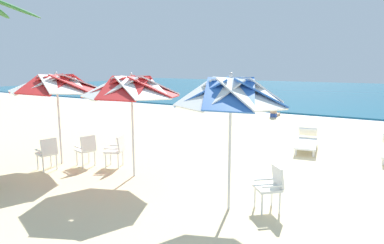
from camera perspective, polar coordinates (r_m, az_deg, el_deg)
The scene contains 12 objects.
ground_plane at distance 9.40m, azimuth 19.74°, elevation -7.94°, with size 80.00×80.00×0.00m, color beige.
sea at distance 37.02m, azimuth 28.79°, elevation 4.29°, with size 80.00×36.00×0.10m, color #19607F.
surf_foam at distance 18.86m, azimuth 25.88°, elevation 0.31°, with size 80.00×0.70×0.01m, color white.
beach_umbrella_0 at distance 6.19m, azimuth 6.57°, elevation 4.86°, with size 2.15×2.15×2.62m.
plastic_chair_0 at distance 6.67m, azimuth 13.21°, elevation -10.36°, with size 0.63×0.63×0.87m.
beach_umbrella_1 at distance 8.25m, azimuth -10.19°, elevation 5.78°, with size 2.38×2.38×2.57m.
plastic_chair_1 at distance 9.38m, azimuth -12.67°, elevation -4.48°, with size 0.60×0.58×0.87m.
beach_umbrella_2 at distance 9.91m, azimuth -21.90°, elevation 5.95°, with size 2.45×2.45×2.56m.
plastic_chair_2 at distance 9.66m, azimuth -17.43°, elevation -4.28°, with size 0.56×0.54×0.87m.
plastic_chair_3 at distance 9.64m, azimuth -23.25°, elevation -4.67°, with size 0.55×0.52×0.87m.
sun_lounger_1 at distance 11.67m, azimuth 18.78°, elevation -3.08°, with size 0.98×2.22×0.62m.
beachgoer_seated at distance 18.55m, azimuth 13.77°, elevation 1.77°, with size 0.30×0.93×0.92m.
Camera 1 is at (1.71, -8.83, 2.75)m, focal length 31.54 mm.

